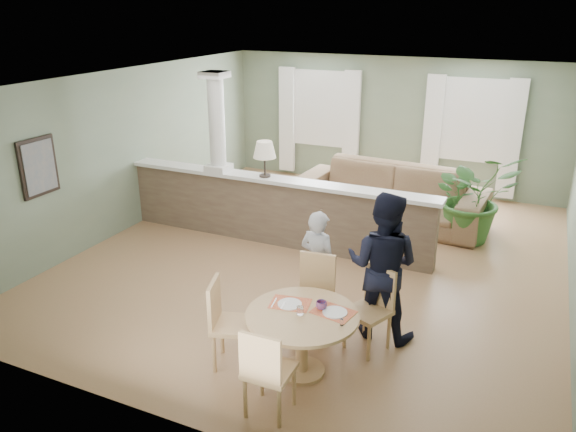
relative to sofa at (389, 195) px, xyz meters
The scene contains 12 objects.
ground 2.09m from the sofa, 104.99° to the right, with size 8.00×8.00×0.00m, color tan.
room_shell 1.96m from the sofa, 112.55° to the right, with size 7.02×8.02×2.71m.
pony_wall 2.33m from the sofa, 130.60° to the right, with size 5.32×0.38×2.70m.
sofa is the anchor object (origin of this frame).
houseplant 1.52m from the sofa, 12.07° to the right, with size 1.36×1.18×1.51m, color #316227.
dining_table 4.77m from the sofa, 85.66° to the right, with size 1.17×1.17×0.80m.
chair_far_boy 4.02m from the sofa, 87.29° to the right, with size 0.49×0.49×0.99m.
chair_far_man 4.07m from the sofa, 77.57° to the right, with size 0.57×0.57×0.96m.
chair_near 5.54m from the sofa, 86.67° to the right, with size 0.44×0.44×0.96m.
chair_side 4.97m from the sofa, 95.10° to the right, with size 0.56×0.56×0.99m.
child_person 3.57m from the sofa, 89.13° to the right, with size 0.50×0.33×1.38m, color #ABABB0.
man_person 3.81m from the sofa, 76.47° to the right, with size 0.86×0.67×1.77m, color black.
Camera 1 is at (2.83, -7.42, 3.68)m, focal length 35.00 mm.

